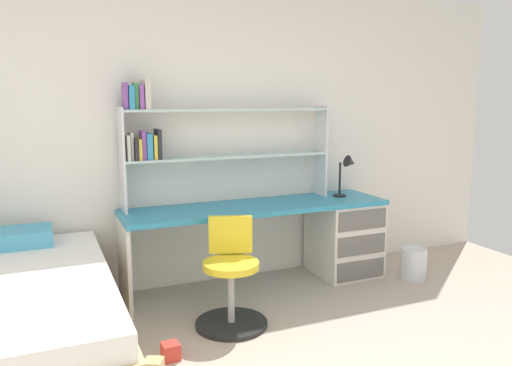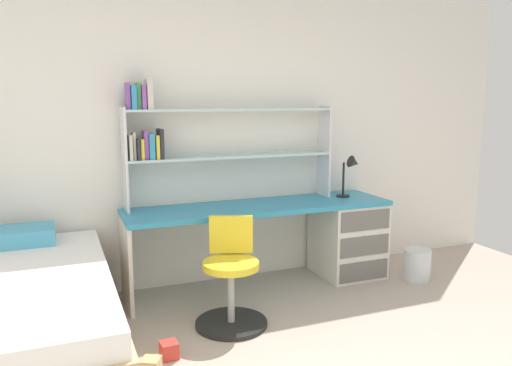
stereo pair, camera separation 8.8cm
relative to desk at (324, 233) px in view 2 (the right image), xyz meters
name	(u,v)px [view 2 (the right image)]	position (x,y,z in m)	size (l,w,h in m)	color
room_shell	(101,159)	(-1.99, -1.06, 0.88)	(5.73, 6.31, 2.59)	white
desk	(324,233)	(0.00, 0.00, 0.00)	(2.29, 0.59, 0.72)	teal
bookshelf_hutch	(201,135)	(-1.09, 0.18, 0.91)	(1.81, 0.22, 1.04)	silver
desk_lamp	(352,169)	(0.28, 0.01, 0.57)	(0.20, 0.17, 0.38)	black
swivel_chair	(231,284)	(-1.10, -0.60, -0.11)	(0.52, 0.52, 0.77)	black
bed_platform	(15,323)	(-2.50, -0.69, -0.13)	(1.16, 2.00, 0.69)	tan
waste_bin	(417,265)	(0.74, -0.39, -0.27)	(0.24, 0.24, 0.28)	silver
toy_block_red_0	(169,350)	(-1.63, -0.93, -0.36)	(0.11, 0.11, 0.11)	red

